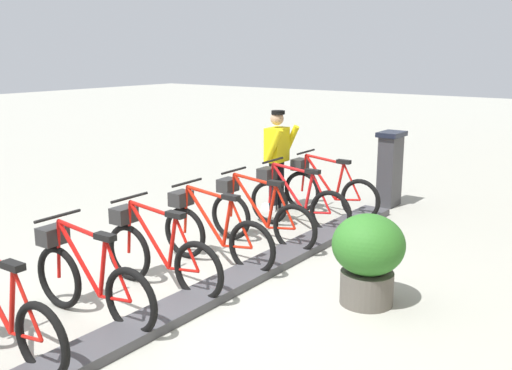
{
  "coord_description": "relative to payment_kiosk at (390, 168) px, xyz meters",
  "views": [
    {
      "loc": [
        -3.93,
        4.53,
        2.62
      ],
      "look_at": [
        0.5,
        -1.48,
        0.9
      ],
      "focal_mm": 41.3,
      "sensor_mm": 36.0,
      "label": 1
    }
  ],
  "objects": [
    {
      "name": "bike_docked_1",
      "position": [
        0.57,
        2.1,
        -0.24
      ],
      "size": [
        1.72,
        0.54,
        1.02
      ],
      "color": "black",
      "rests_on": "ground"
    },
    {
      "name": "bike_docked_4",
      "position": [
        0.57,
        4.92,
        -0.24
      ],
      "size": [
        1.72,
        0.54,
        1.02
      ],
      "color": "black",
      "rests_on": "ground"
    },
    {
      "name": "bike_docked_3",
      "position": [
        0.57,
        3.98,
        -0.24
      ],
      "size": [
        1.72,
        0.54,
        1.02
      ],
      "color": "black",
      "rests_on": "ground"
    },
    {
      "name": "payment_kiosk",
      "position": [
        0.0,
        0.0,
        0.0
      ],
      "size": [
        0.36,
        0.52,
        1.28
      ],
      "color": "#38383D",
      "rests_on": "ground"
    },
    {
      "name": "dock_rail_base",
      "position": [
        -0.05,
        4.72,
        -0.62
      ],
      "size": [
        0.44,
        8.34,
        0.1
      ],
      "primitive_type": "cube",
      "color": "#47474C",
      "rests_on": "ground"
    },
    {
      "name": "bike_docked_2",
      "position": [
        0.57,
        3.04,
        -0.24
      ],
      "size": [
        1.72,
        0.54,
        1.02
      ],
      "color": "black",
      "rests_on": "ground"
    },
    {
      "name": "planter_bush",
      "position": [
        -1.48,
        3.89,
        -0.12
      ],
      "size": [
        0.76,
        0.76,
        0.97
      ],
      "color": "#59544C",
      "rests_on": "ground"
    },
    {
      "name": "bike_docked_0",
      "position": [
        0.57,
        1.15,
        -0.24
      ],
      "size": [
        1.72,
        0.54,
        1.02
      ],
      "color": "black",
      "rests_on": "ground"
    },
    {
      "name": "ground_plane",
      "position": [
        -0.05,
        4.72,
        -0.67
      ],
      "size": [
        60.0,
        60.0,
        0.0
      ],
      "primitive_type": "plane",
      "color": "#A6A599"
    },
    {
      "name": "bike_docked_5",
      "position": [
        0.57,
        5.87,
        -0.24
      ],
      "size": [
        1.72,
        0.54,
        1.02
      ],
      "color": "black",
      "rests_on": "ground"
    },
    {
      "name": "worker_near_rack",
      "position": [
        1.4,
        1.35,
        0.24
      ],
      "size": [
        0.47,
        0.64,
        1.66
      ],
      "color": "white",
      "rests_on": "ground"
    }
  ]
}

